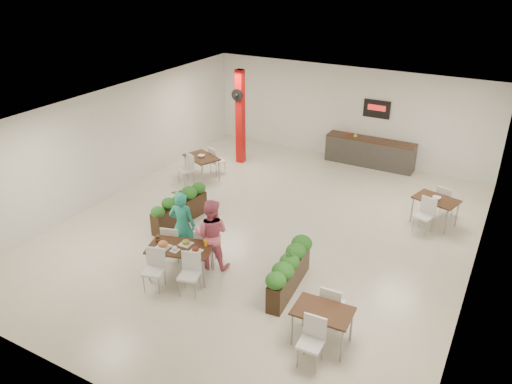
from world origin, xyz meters
TOP-DOWN VIEW (x-y plane):
  - ground at (0.00, 0.00)m, footprint 12.00×12.00m
  - room_shell at (0.00, 0.00)m, footprint 10.10×12.10m
  - red_column at (-3.00, 3.79)m, footprint 0.40×0.41m
  - service_counter at (1.00, 5.65)m, footprint 3.00×0.64m
  - main_table at (-0.73, -2.72)m, footprint 1.64×1.91m
  - diner_man at (-1.12, -2.06)m, footprint 0.72×0.58m
  - diner_woman at (-0.32, -2.06)m, footprint 0.98×0.86m
  - planter_left at (-2.20, -0.77)m, footprint 0.58×1.95m
  - planter_right at (1.63, -2.04)m, footprint 0.54×1.96m
  - side_table_a at (-3.36, 1.97)m, footprint 1.34×1.65m
  - side_table_b at (3.76, 2.47)m, footprint 1.25×1.67m
  - side_table_c at (2.86, -3.21)m, footprint 1.10×1.64m

SIDE VIEW (x-z plane):
  - ground at x=0.00m, z-range 0.00..0.00m
  - service_counter at x=1.00m, z-range -0.61..1.59m
  - planter_right at x=1.63m, z-range -0.01..1.01m
  - planter_left at x=-2.20m, z-range 0.00..1.02m
  - side_table_c at x=2.86m, z-range 0.15..1.08m
  - side_table_b at x=3.76m, z-range 0.16..1.08m
  - side_table_a at x=-3.36m, z-range 0.16..1.09m
  - main_table at x=-0.73m, z-range 0.17..1.10m
  - diner_woman at x=-0.32m, z-range 0.00..1.70m
  - diner_man at x=-1.12m, z-range 0.00..1.71m
  - red_column at x=-3.00m, z-range 0.04..3.24m
  - room_shell at x=0.00m, z-range 0.40..3.62m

